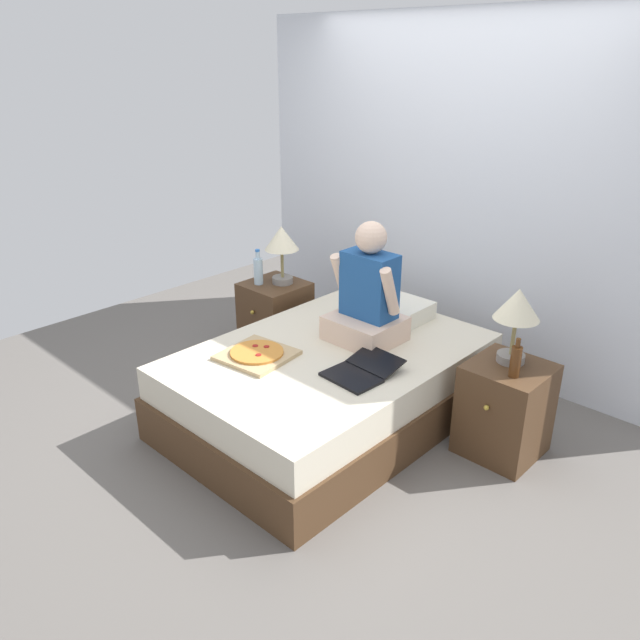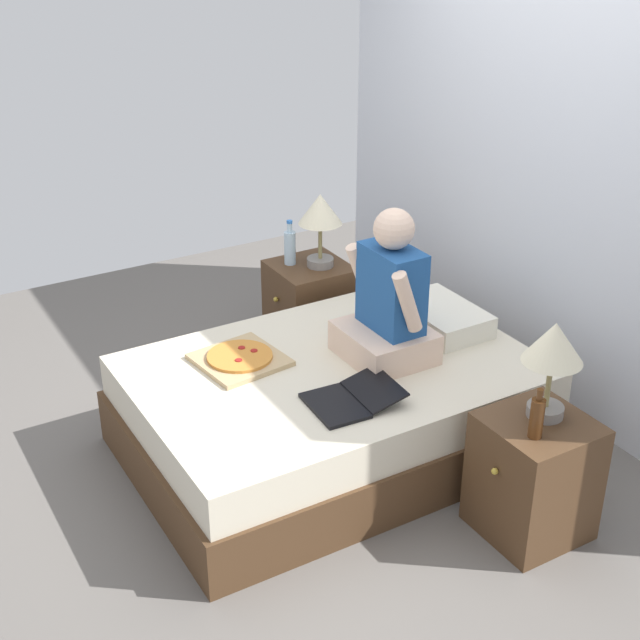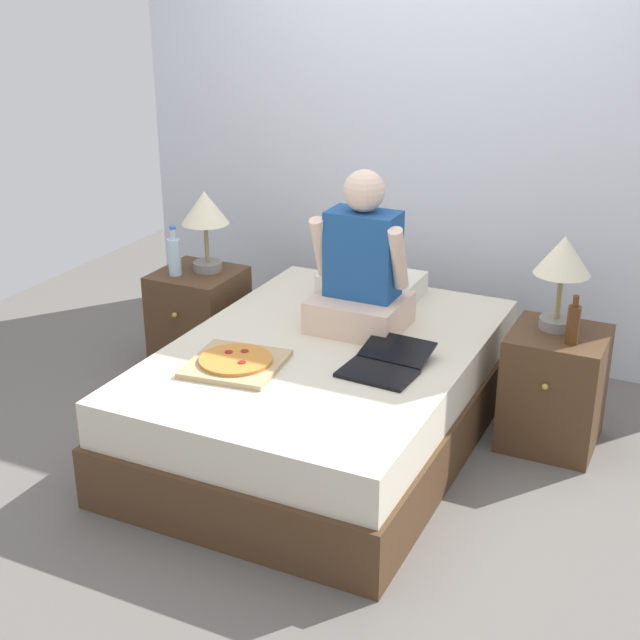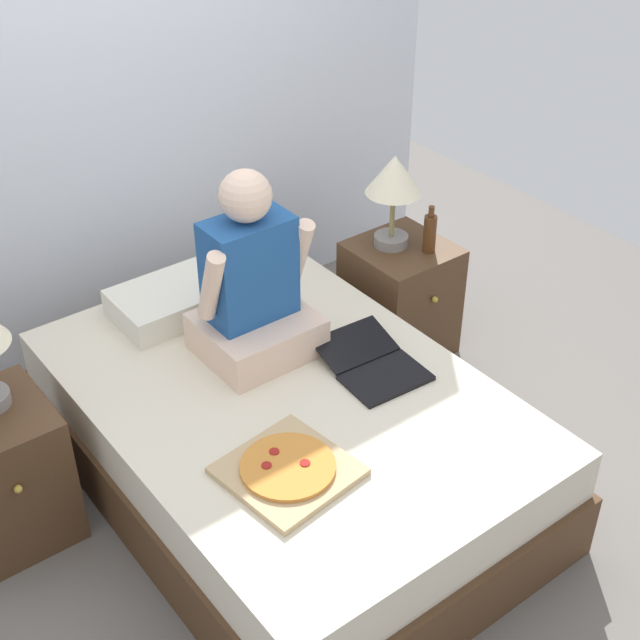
{
  "view_description": "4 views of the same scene",
  "coord_description": "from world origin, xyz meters",
  "px_view_note": "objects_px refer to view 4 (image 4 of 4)",
  "views": [
    {
      "loc": [
        2.38,
        -2.6,
        2.24
      ],
      "look_at": [
        0.01,
        -0.1,
        0.74
      ],
      "focal_mm": 35.0,
      "sensor_mm": 36.0,
      "label": 1
    },
    {
      "loc": [
        3.29,
        -2.0,
        2.67
      ],
      "look_at": [
        -0.05,
        -0.04,
        0.74
      ],
      "focal_mm": 50.0,
      "sensor_mm": 36.0,
      "label": 2
    },
    {
      "loc": [
        1.64,
        -3.46,
        2.19
      ],
      "look_at": [
        0.01,
        -0.07,
        0.65
      ],
      "focal_mm": 50.0,
      "sensor_mm": 36.0,
      "label": 3
    },
    {
      "loc": [
        -1.51,
        -2.2,
        2.64
      ],
      "look_at": [
        0.1,
        -0.08,
        0.82
      ],
      "focal_mm": 50.0,
      "sensor_mm": 36.0,
      "label": 4
    }
  ],
  "objects_px": {
    "lamp_on_right_nightstand": "(394,181)",
    "beer_bottle": "(430,233)",
    "nightstand_right": "(400,298)",
    "laptop": "(375,367)",
    "bed": "(286,438)",
    "person_seated": "(252,288)",
    "nightstand_left": "(0,475)",
    "pizza_box": "(288,470)"
  },
  "relations": [
    {
      "from": "bed",
      "to": "nightstand_left",
      "type": "relative_size",
      "value": 3.49
    },
    {
      "from": "nightstand_right",
      "to": "laptop",
      "type": "distance_m",
      "value": 0.89
    },
    {
      "from": "bed",
      "to": "pizza_box",
      "type": "bearing_deg",
      "value": -124.3
    },
    {
      "from": "lamp_on_right_nightstand",
      "to": "beer_bottle",
      "type": "distance_m",
      "value": 0.29
    },
    {
      "from": "nightstand_right",
      "to": "lamp_on_right_nightstand",
      "type": "xyz_separation_m",
      "value": [
        -0.03,
        0.05,
        0.61
      ]
    },
    {
      "from": "nightstand_right",
      "to": "person_seated",
      "type": "xyz_separation_m",
      "value": [
        -0.94,
        -0.16,
        0.5
      ]
    },
    {
      "from": "person_seated",
      "to": "laptop",
      "type": "relative_size",
      "value": 1.8
    },
    {
      "from": "nightstand_left",
      "to": "beer_bottle",
      "type": "bearing_deg",
      "value": -2.78
    },
    {
      "from": "bed",
      "to": "nightstand_left",
      "type": "bearing_deg",
      "value": 155.91
    },
    {
      "from": "bed",
      "to": "pizza_box",
      "type": "distance_m",
      "value": 0.53
    },
    {
      "from": "lamp_on_right_nightstand",
      "to": "laptop",
      "type": "distance_m",
      "value": 0.95
    },
    {
      "from": "nightstand_left",
      "to": "nightstand_right",
      "type": "height_order",
      "value": "same"
    },
    {
      "from": "bed",
      "to": "beer_bottle",
      "type": "relative_size",
      "value": 8.7
    },
    {
      "from": "bed",
      "to": "person_seated",
      "type": "bearing_deg",
      "value": 78.76
    },
    {
      "from": "person_seated",
      "to": "pizza_box",
      "type": "xyz_separation_m",
      "value": [
        -0.32,
        -0.67,
        -0.27
      ]
    },
    {
      "from": "nightstand_right",
      "to": "lamp_on_right_nightstand",
      "type": "relative_size",
      "value": 1.27
    },
    {
      "from": "beer_bottle",
      "to": "laptop",
      "type": "height_order",
      "value": "beer_bottle"
    },
    {
      "from": "nightstand_left",
      "to": "beer_bottle",
      "type": "height_order",
      "value": "beer_bottle"
    },
    {
      "from": "nightstand_left",
      "to": "pizza_box",
      "type": "height_order",
      "value": "nightstand_left"
    },
    {
      "from": "nightstand_left",
      "to": "laptop",
      "type": "height_order",
      "value": "nightstand_left"
    },
    {
      "from": "beer_bottle",
      "to": "person_seated",
      "type": "relative_size",
      "value": 0.29
    },
    {
      "from": "lamp_on_right_nightstand",
      "to": "pizza_box",
      "type": "bearing_deg",
      "value": -144.45
    },
    {
      "from": "nightstand_left",
      "to": "person_seated",
      "type": "distance_m",
      "value": 1.17
    },
    {
      "from": "person_seated",
      "to": "laptop",
      "type": "xyz_separation_m",
      "value": [
        0.29,
        -0.41,
        -0.27
      ]
    },
    {
      "from": "person_seated",
      "to": "pizza_box",
      "type": "relative_size",
      "value": 1.75
    },
    {
      "from": "nightstand_left",
      "to": "lamp_on_right_nightstand",
      "type": "height_order",
      "value": "lamp_on_right_nightstand"
    },
    {
      "from": "nightstand_left",
      "to": "pizza_box",
      "type": "relative_size",
      "value": 1.28
    },
    {
      "from": "beer_bottle",
      "to": "person_seated",
      "type": "xyz_separation_m",
      "value": [
        -1.01,
        -0.06,
        0.11
      ]
    },
    {
      "from": "nightstand_right",
      "to": "nightstand_left",
      "type": "bearing_deg",
      "value": 180.0
    },
    {
      "from": "bed",
      "to": "lamp_on_right_nightstand",
      "type": "height_order",
      "value": "lamp_on_right_nightstand"
    },
    {
      "from": "nightstand_right",
      "to": "pizza_box",
      "type": "relative_size",
      "value": 1.28
    },
    {
      "from": "bed",
      "to": "person_seated",
      "type": "relative_size",
      "value": 2.56
    },
    {
      "from": "nightstand_left",
      "to": "nightstand_right",
      "type": "relative_size",
      "value": 1.0
    },
    {
      "from": "beer_bottle",
      "to": "nightstand_right",
      "type": "bearing_deg",
      "value": 125.01
    },
    {
      "from": "nightstand_right",
      "to": "pizza_box",
      "type": "distance_m",
      "value": 1.52
    },
    {
      "from": "nightstand_right",
      "to": "pizza_box",
      "type": "xyz_separation_m",
      "value": [
        -1.25,
        -0.82,
        0.23
      ]
    },
    {
      "from": "nightstand_left",
      "to": "beer_bottle",
      "type": "distance_m",
      "value": 2.1
    },
    {
      "from": "bed",
      "to": "pizza_box",
      "type": "relative_size",
      "value": 4.48
    },
    {
      "from": "nightstand_right",
      "to": "beer_bottle",
      "type": "bearing_deg",
      "value": -54.99
    },
    {
      "from": "pizza_box",
      "to": "nightstand_right",
      "type": "bearing_deg",
      "value": 33.33
    },
    {
      "from": "nightstand_left",
      "to": "person_seated",
      "type": "relative_size",
      "value": 0.74
    },
    {
      "from": "pizza_box",
      "to": "beer_bottle",
      "type": "bearing_deg",
      "value": 28.69
    }
  ]
}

